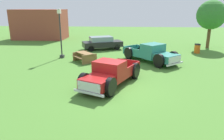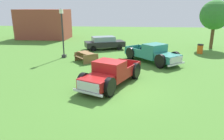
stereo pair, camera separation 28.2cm
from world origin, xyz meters
TOP-DOWN VIEW (x-y plane):
  - ground_plane at (0.00, 0.00)m, footprint 80.00×80.00m
  - pickup_truck_foreground at (-0.49, 0.36)m, footprint 3.65×5.26m
  - pickup_truck_behind_left at (2.73, 6.18)m, footprint 4.79×5.11m
  - sedan_distant_a at (-2.22, 11.68)m, footprint 4.61×3.19m
  - lamp_post_near at (-5.46, 7.42)m, footprint 0.36×0.36m
  - picnic_table at (-3.08, 6.11)m, footprint 2.30×2.33m
  - trash_can at (7.65, 10.38)m, footprint 0.59×0.59m
  - oak_tree_east at (9.75, 13.44)m, footprint 3.17×3.17m
  - brick_pavilion at (-12.17, 19.30)m, footprint 7.21×4.21m

SIDE VIEW (x-z plane):
  - ground_plane at x=0.00m, z-range 0.00..0.00m
  - trash_can at x=7.65m, z-range 0.00..0.95m
  - picnic_table at x=-3.08m, z-range 0.10..0.88m
  - pickup_truck_foreground at x=-0.49m, z-range -0.03..1.49m
  - sedan_distant_a at x=-2.22m, z-range 0.04..1.46m
  - pickup_truck_behind_left at x=2.73m, z-range -0.04..1.55m
  - brick_pavilion at x=-12.17m, z-range 0.00..4.20m
  - lamp_post_near at x=-5.46m, z-range 0.11..4.50m
  - oak_tree_east at x=9.75m, z-range 1.03..6.30m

